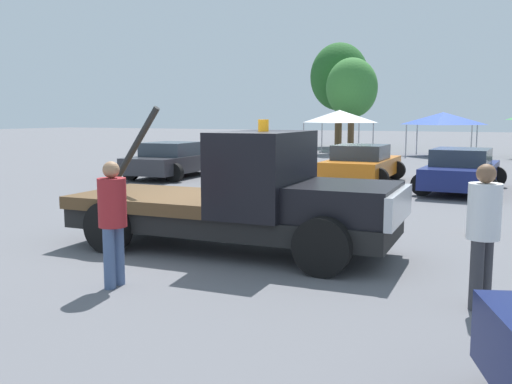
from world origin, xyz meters
TOP-DOWN VIEW (x-y plane):
  - ground_plane at (0.00, 0.00)m, footprint 160.00×160.00m
  - tow_truck at (0.35, 0.01)m, footprint 5.86×2.42m
  - person_near_truck at (4.19, -1.39)m, footprint 0.39×0.39m
  - person_at_hood at (-0.41, -2.61)m, footprint 0.38×0.38m
  - parked_car_charcoal at (-7.60, 9.66)m, footprint 2.68×4.75m
  - parked_car_maroon at (-3.83, 10.38)m, footprint 2.71×4.57m
  - parked_car_orange at (-0.59, 10.90)m, footprint 2.56×4.53m
  - parked_car_navy at (2.82, 9.95)m, footprint 2.51×4.75m
  - canopy_tent_white at (-5.72, 24.80)m, footprint 3.41×3.41m
  - canopy_tent_blue at (0.11, 26.12)m, footprint 3.57×3.57m
  - tree_left at (-8.56, 33.73)m, footprint 4.37×4.37m
  - tree_right at (-6.44, 29.81)m, footprint 3.51×3.51m
  - traffic_cone at (3.83, 3.15)m, footprint 0.40×0.40m

SIDE VIEW (x-z plane):
  - ground_plane at x=0.00m, z-range 0.00..0.00m
  - traffic_cone at x=3.83m, z-range -0.02..0.53m
  - parked_car_orange at x=-0.59m, z-range -0.02..1.32m
  - parked_car_navy at x=2.82m, z-range -0.02..1.32m
  - parked_car_maroon at x=-3.83m, z-range -0.02..1.32m
  - parked_car_charcoal at x=-7.60m, z-range -0.02..1.32m
  - tow_truck at x=0.35m, z-range -0.35..2.16m
  - person_at_hood at x=-0.41m, z-range 0.13..1.86m
  - person_near_truck at x=4.19m, z-range 0.14..1.91m
  - canopy_tent_blue at x=0.11m, z-range 0.91..3.45m
  - canopy_tent_white at x=-5.72m, z-range 0.96..3.64m
  - tree_right at x=-6.44m, z-range 1.07..7.33m
  - tree_left at x=-8.56m, z-range 1.33..9.14m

